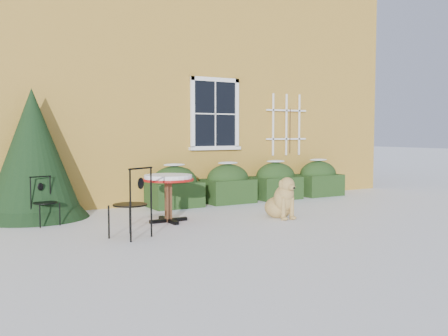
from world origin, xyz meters
TOP-DOWN VIEW (x-y plane):
  - ground at (0.00, 0.00)m, footprint 80.00×80.00m
  - house at (0.00, 7.00)m, footprint 12.40×8.40m
  - hedge_row at (1.65, 2.55)m, footprint 4.95×0.80m
  - evergreen_shrub at (-3.07, 2.57)m, footprint 1.94×1.94m
  - bistro_table at (-1.13, 0.97)m, footprint 0.89×0.89m
  - patio_chair_near at (-2.13, 0.01)m, footprint 0.62×0.62m
  - patio_chair_far at (-3.05, 1.74)m, footprint 0.44×0.44m
  - dog at (0.81, 0.30)m, footprint 0.54×0.86m

SIDE VIEW (x-z plane):
  - ground at x=0.00m, z-range 0.00..0.00m
  - dog at x=0.81m, z-range -0.08..0.70m
  - hedge_row at x=1.65m, z-range -0.05..0.86m
  - patio_chair_far at x=-3.05m, z-range 0.00..0.82m
  - patio_chair_near at x=-2.13m, z-range 0.00..1.05m
  - bistro_table at x=-1.13m, z-range 0.27..1.10m
  - evergreen_shrub at x=-3.07m, z-range -0.23..2.12m
  - house at x=0.00m, z-range 0.02..6.42m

